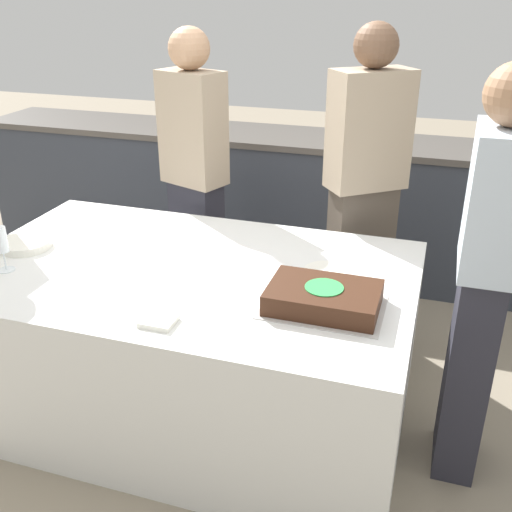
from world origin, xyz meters
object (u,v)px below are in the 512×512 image
at_px(cake, 324,298).
at_px(wine_glass, 1,242).
at_px(person_cutting_cake, 364,190).
at_px(person_standing_back, 195,175).
at_px(plate_stack, 25,244).
at_px(person_seated_right, 483,280).

distance_m(cake, wine_glass, 1.36).
height_order(person_cutting_cake, person_standing_back, person_cutting_cake).
height_order(cake, plate_stack, cake).
height_order(plate_stack, person_cutting_cake, person_cutting_cake).
height_order(wine_glass, person_seated_right, person_seated_right).
relative_size(cake, wine_glass, 2.30).
bearing_deg(plate_stack, person_standing_back, 60.03).
xyz_separation_m(person_seated_right, person_standing_back, (-1.49, 0.82, 0.01)).
xyz_separation_m(person_cutting_cake, person_seated_right, (0.56, -0.82, -0.03)).
bearing_deg(cake, plate_stack, 174.98).
height_order(person_cutting_cake, person_seated_right, person_cutting_cake).
bearing_deg(plate_stack, person_cutting_cake, 30.81).
relative_size(wine_glass, person_standing_back, 0.12).
height_order(plate_stack, person_seated_right, person_seated_right).
xyz_separation_m(wine_glass, person_standing_back, (0.42, 1.07, 0.01)).
height_order(cake, wine_glass, wine_glass).
height_order(wine_glass, person_standing_back, person_standing_back).
distance_m(wine_glass, person_seated_right, 1.93).
xyz_separation_m(plate_stack, person_seated_right, (1.99, 0.03, 0.11)).
xyz_separation_m(plate_stack, wine_glass, (0.07, -0.22, 0.12)).
distance_m(plate_stack, person_standing_back, 0.99).
bearing_deg(person_cutting_cake, wine_glass, 0.51).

